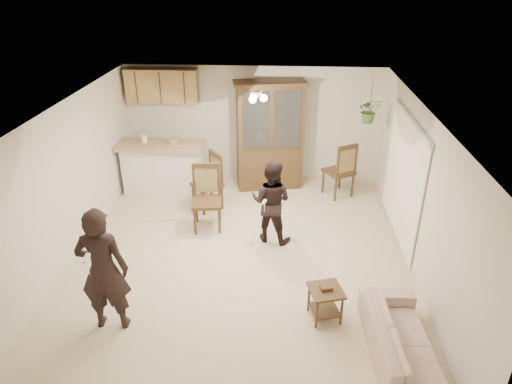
# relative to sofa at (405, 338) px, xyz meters

# --- Properties ---
(floor) EXTENTS (6.50, 6.50, 0.00)m
(floor) POSITION_rel_sofa_xyz_m (-2.20, 2.07, -0.37)
(floor) COLOR beige
(floor) RESTS_ON ground
(ceiling) EXTENTS (5.50, 6.50, 0.02)m
(ceiling) POSITION_rel_sofa_xyz_m (-2.20, 2.07, 2.13)
(ceiling) COLOR silver
(ceiling) RESTS_ON wall_back
(wall_back) EXTENTS (5.50, 0.02, 2.50)m
(wall_back) POSITION_rel_sofa_xyz_m (-2.20, 5.32, 0.88)
(wall_back) COLOR beige
(wall_back) RESTS_ON ground
(wall_front) EXTENTS (5.50, 0.02, 2.50)m
(wall_front) POSITION_rel_sofa_xyz_m (-2.20, -1.18, 0.88)
(wall_front) COLOR beige
(wall_front) RESTS_ON ground
(wall_left) EXTENTS (0.02, 6.50, 2.50)m
(wall_left) POSITION_rel_sofa_xyz_m (-4.95, 2.07, 0.88)
(wall_left) COLOR beige
(wall_left) RESTS_ON ground
(wall_right) EXTENTS (0.02, 6.50, 2.50)m
(wall_right) POSITION_rel_sofa_xyz_m (0.55, 2.07, 0.88)
(wall_right) COLOR beige
(wall_right) RESTS_ON ground
(breakfast_bar) EXTENTS (1.60, 0.55, 1.00)m
(breakfast_bar) POSITION_rel_sofa_xyz_m (-4.05, 4.42, 0.13)
(breakfast_bar) COLOR silver
(breakfast_bar) RESTS_ON floor
(bar_top) EXTENTS (1.75, 0.70, 0.08)m
(bar_top) POSITION_rel_sofa_xyz_m (-4.05, 4.42, 0.68)
(bar_top) COLOR tan
(bar_top) RESTS_ON breakfast_bar
(upper_cabinets) EXTENTS (1.50, 0.34, 0.70)m
(upper_cabinets) POSITION_rel_sofa_xyz_m (-4.10, 5.14, 1.73)
(upper_cabinets) COLOR olive
(upper_cabinets) RESTS_ON wall_back
(vertical_blinds) EXTENTS (0.06, 2.30, 2.10)m
(vertical_blinds) POSITION_rel_sofa_xyz_m (0.51, 2.97, 0.73)
(vertical_blinds) COLOR white
(vertical_blinds) RESTS_ON wall_right
(ceiling_fixture) EXTENTS (0.36, 0.36, 0.20)m
(ceiling_fixture) POSITION_rel_sofa_xyz_m (-2.00, 3.27, 2.03)
(ceiling_fixture) COLOR beige
(ceiling_fixture) RESTS_ON ceiling
(hanging_plant) EXTENTS (0.43, 0.37, 0.48)m
(hanging_plant) POSITION_rel_sofa_xyz_m (0.10, 4.47, 1.48)
(hanging_plant) COLOR #2A5120
(hanging_plant) RESTS_ON ceiling
(plant_cord) EXTENTS (0.01, 0.01, 0.65)m
(plant_cord) POSITION_rel_sofa_xyz_m (0.10, 4.47, 1.81)
(plant_cord) COLOR #29231E
(plant_cord) RESTS_ON ceiling
(sofa) EXTENTS (0.83, 1.91, 0.73)m
(sofa) POSITION_rel_sofa_xyz_m (0.00, 0.00, 0.00)
(sofa) COLOR beige
(sofa) RESTS_ON floor
(adult) EXTENTS (0.69, 0.48, 1.80)m
(adult) POSITION_rel_sofa_xyz_m (-3.77, 0.39, 0.53)
(adult) COLOR black
(adult) RESTS_ON floor
(child) EXTENTS (0.77, 0.68, 1.35)m
(child) POSITION_rel_sofa_xyz_m (-1.71, 2.68, 0.31)
(child) COLOR black
(child) RESTS_ON floor
(china_hutch) EXTENTS (1.54, 0.84, 2.30)m
(china_hutch) POSITION_rel_sofa_xyz_m (-1.84, 4.87, 0.77)
(china_hutch) COLOR #332112
(china_hutch) RESTS_ON floor
(side_table) EXTENTS (0.54, 0.54, 0.53)m
(side_table) POSITION_rel_sofa_xyz_m (-0.90, 0.72, -0.12)
(side_table) COLOR #332112
(side_table) RESTS_ON floor
(chair_bar) EXTENTS (0.59, 0.59, 1.19)m
(chair_bar) POSITION_rel_sofa_xyz_m (-2.88, 2.99, -0.03)
(chair_bar) COLOR #332112
(chair_bar) RESTS_ON floor
(chair_hutch_left) EXTENTS (0.71, 0.71, 1.14)m
(chair_hutch_left) POSITION_rel_sofa_xyz_m (-3.01, 3.75, -0.04)
(chair_hutch_left) COLOR #332112
(chair_hutch_left) RESTS_ON floor
(chair_hutch_right) EXTENTS (0.72, 0.72, 1.19)m
(chair_hutch_right) POSITION_rel_sofa_xyz_m (-0.38, 4.51, -0.03)
(chair_hutch_right) COLOR #332112
(chair_hutch_right) RESTS_ON floor
(controller_adult) EXTENTS (0.06, 0.16, 0.05)m
(controller_adult) POSITION_rel_sofa_xyz_m (-3.74, -0.03, 1.01)
(controller_adult) COLOR white
(controller_adult) RESTS_ON adult
(controller_child) EXTENTS (0.07, 0.14, 0.04)m
(controller_child) POSITION_rel_sofa_xyz_m (-1.81, 2.35, 0.55)
(controller_child) COLOR white
(controller_child) RESTS_ON child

